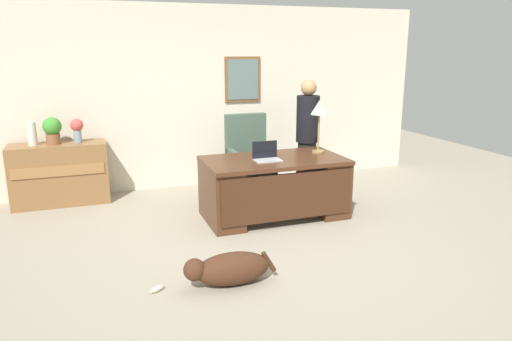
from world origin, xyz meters
The scene contains 13 objects.
ground_plane centered at (0.00, 0.00, 0.00)m, with size 12.00×12.00×0.00m, color #9E937F.
back_wall centered at (0.00, 2.60, 1.35)m, with size 7.00×0.16×2.70m.
desk centered at (0.35, 0.76, 0.41)m, with size 1.74×0.95×0.75m.
credenza centered at (-2.19, 2.25, 0.42)m, with size 1.25×0.50×0.83m.
armchair centered at (0.37, 1.79, 0.51)m, with size 0.60×0.59×1.16m.
person_standing centered at (1.12, 1.44, 0.85)m, with size 0.32×0.32×1.66m.
dog_lying centered at (-0.71, -0.78, 0.15)m, with size 0.86×0.32×0.30m.
laptop centered at (0.23, 0.74, 0.81)m, with size 0.32×0.22×0.22m.
desk_lamp centered at (1.03, 0.92, 1.29)m, with size 0.22×0.22×0.68m.
vase_with_flowers centered at (-1.92, 2.25, 1.03)m, with size 0.17×0.17×0.32m.
vase_empty centered at (-2.48, 2.25, 0.99)m, with size 0.12×0.12×0.31m, color silver.
potted_plant centered at (-2.23, 2.25, 1.03)m, with size 0.24×0.24×0.36m.
dog_toy_bone centered at (-1.34, -0.69, 0.03)m, with size 0.15×0.05×0.05m, color beige.
Camera 1 is at (-1.81, -4.58, 2.08)m, focal length 33.71 mm.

